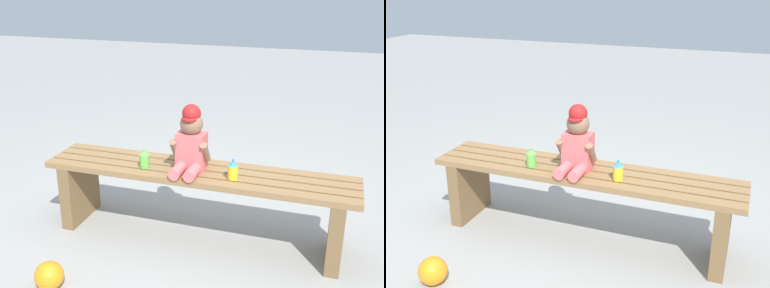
# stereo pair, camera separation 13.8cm
# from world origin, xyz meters

# --- Properties ---
(ground_plane) EXTENTS (16.00, 16.00, 0.00)m
(ground_plane) POSITION_xyz_m (0.00, 0.00, 0.00)
(ground_plane) COLOR #999993
(park_bench) EXTENTS (1.90, 0.37, 0.46)m
(park_bench) POSITION_xyz_m (0.00, -0.00, 0.32)
(park_bench) COLOR olive
(park_bench) RESTS_ON ground_plane
(child_figure) EXTENTS (0.23, 0.27, 0.40)m
(child_figure) POSITION_xyz_m (-0.04, -0.02, 0.64)
(child_figure) COLOR #E56666
(child_figure) RESTS_ON park_bench
(sippy_cup_left) EXTENTS (0.06, 0.06, 0.12)m
(sippy_cup_left) POSITION_xyz_m (-0.32, -0.07, 0.52)
(sippy_cup_left) COLOR #66CC4C
(sippy_cup_left) RESTS_ON park_bench
(sippy_cup_right) EXTENTS (0.06, 0.06, 0.12)m
(sippy_cup_right) POSITION_xyz_m (0.23, -0.07, 0.52)
(sippy_cup_right) COLOR yellow
(sippy_cup_right) RESTS_ON park_bench
(toy_ball) EXTENTS (0.16, 0.16, 0.16)m
(toy_ball) POSITION_xyz_m (-0.59, -0.74, 0.08)
(toy_ball) COLOR orange
(toy_ball) RESTS_ON ground_plane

